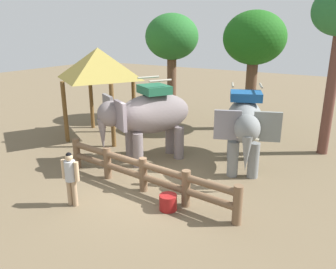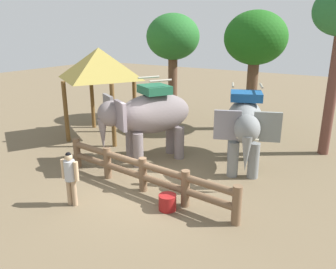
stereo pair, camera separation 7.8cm
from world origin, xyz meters
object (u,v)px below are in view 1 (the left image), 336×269
object	(u,v)px
tree_far_left	(172,39)
tree_back_center	(254,40)
log_fence	(143,172)
elephant_center	(244,124)
thatched_shelter	(98,65)
elephant_near_left	(149,116)
feed_bucket	(168,202)
tourist_woman_in_black	(71,175)

from	to	relation	value
tree_far_left	tree_back_center	size ratio (longest dim) A/B	0.99
log_fence	tree_back_center	xyz separation A→B (m)	(0.48, 8.09, 3.56)
elephant_center	thatched_shelter	distance (m)	6.87
log_fence	thatched_shelter	xyz separation A→B (m)	(-4.73, 3.40, 2.60)
elephant_near_left	elephant_center	size ratio (longest dim) A/B	1.01
thatched_shelter	elephant_near_left	bearing A→B (deg)	-20.18
log_fence	tree_far_left	xyz separation A→B (m)	(-3.67, 7.72, 3.56)
feed_bucket	tree_back_center	bearing A→B (deg)	94.84
tree_far_left	tree_back_center	xyz separation A→B (m)	(4.15, 0.37, -0.00)
elephant_center	tourist_woman_in_black	size ratio (longest dim) A/B	2.24
elephant_center	tourist_woman_in_black	distance (m)	5.78
tourist_woman_in_black	tree_far_left	distance (m)	10.31
elephant_center	tree_back_center	xyz separation A→B (m)	(-1.48, 5.01, 2.51)
tree_far_left	tree_back_center	world-z (taller)	tree_back_center
tourist_woman_in_black	tree_back_center	xyz separation A→B (m)	(1.64, 9.82, 3.26)
thatched_shelter	tree_back_center	size ratio (longest dim) A/B	0.71
thatched_shelter	tree_back_center	xyz separation A→B (m)	(5.20, 4.69, 0.96)
tree_back_center	feed_bucket	xyz separation A→B (m)	(0.73, -8.64, -3.95)
tourist_woman_in_black	thatched_shelter	bearing A→B (deg)	124.83
tree_far_left	tree_back_center	distance (m)	4.17
tree_far_left	tourist_woman_in_black	bearing A→B (deg)	-75.10
tree_back_center	tourist_woman_in_black	bearing A→B (deg)	-99.47
elephant_near_left	tourist_woman_in_black	size ratio (longest dim) A/B	2.27
tourist_woman_in_black	log_fence	bearing A→B (deg)	56.18
log_fence	tree_back_center	bearing A→B (deg)	86.61
elephant_near_left	thatched_shelter	distance (m)	3.99
elephant_center	tree_back_center	size ratio (longest dim) A/B	0.64
log_fence	elephant_center	bearing A→B (deg)	57.55
thatched_shelter	tree_back_center	world-z (taller)	tree_back_center
log_fence	feed_bucket	distance (m)	1.39
log_fence	tourist_woman_in_black	size ratio (longest dim) A/B	4.05
elephant_near_left	elephant_center	world-z (taller)	elephant_near_left
elephant_near_left	feed_bucket	xyz separation A→B (m)	(2.46, -2.67, -1.49)
tree_back_center	feed_bucket	size ratio (longest dim) A/B	11.47
log_fence	elephant_near_left	world-z (taller)	elephant_near_left
log_fence	thatched_shelter	bearing A→B (deg)	144.28
log_fence	elephant_center	xyz separation A→B (m)	(1.96, 3.08, 1.05)
tourist_woman_in_black	feed_bucket	xyz separation A→B (m)	(2.37, 1.18, -0.69)
tourist_woman_in_black	tree_far_left	bearing A→B (deg)	104.90
thatched_shelter	tourist_woman_in_black	bearing A→B (deg)	-55.17
thatched_shelter	tree_far_left	size ratio (longest dim) A/B	0.72
log_fence	elephant_near_left	xyz separation A→B (m)	(-1.25, 2.12, 1.10)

